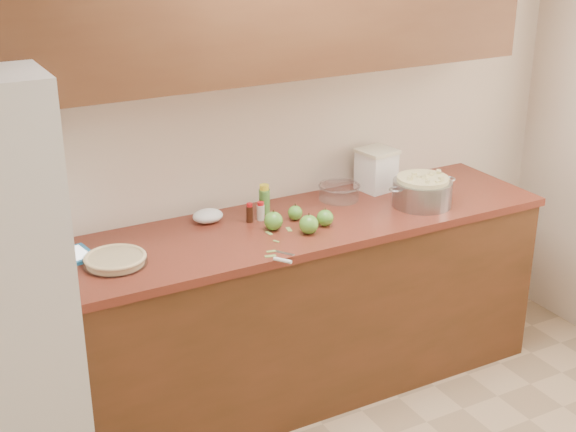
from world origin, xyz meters
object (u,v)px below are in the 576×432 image
pie (115,260)px  flour_canister (376,169)px  tablet (64,258)px  colander (422,192)px

pie → flour_canister: size_ratio=1.23×
flour_canister → tablet: size_ratio=0.82×
pie → tablet: bearing=139.8°
flour_canister → pie: bearing=-170.7°
tablet → pie: bearing=-49.3°
pie → flour_canister: bearing=9.3°
colander → flour_canister: (-0.07, 0.30, 0.04)m
colander → pie: bearing=178.0°
flour_canister → colander: bearing=-76.1°
pie → tablet: 0.24m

